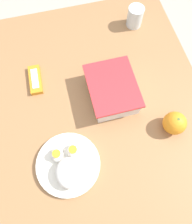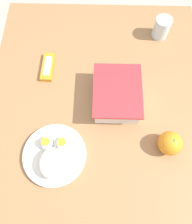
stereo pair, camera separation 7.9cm
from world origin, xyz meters
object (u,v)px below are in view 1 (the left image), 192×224
(orange_fruit, at_px, (175,123))
(drinking_glass, at_px, (135,17))
(rice_plate, at_px, (68,166))
(candy_bar, at_px, (35,80))
(food_container, at_px, (112,91))

(orange_fruit, bearing_deg, drinking_glass, 178.36)
(rice_plate, xyz_separation_m, candy_bar, (-0.36, -0.06, -0.01))
(orange_fruit, relative_size, drinking_glass, 0.93)
(rice_plate, distance_m, candy_bar, 0.37)
(orange_fruit, height_order, candy_bar, orange_fruit)
(drinking_glass, bearing_deg, candy_bar, -68.70)
(food_container, relative_size, candy_bar, 1.70)
(food_container, height_order, orange_fruit, orange_fruit)
(drinking_glass, bearing_deg, orange_fruit, -1.64)
(orange_fruit, distance_m, rice_plate, 0.40)
(food_container, xyz_separation_m, orange_fruit, (0.18, 0.18, 0.01))
(food_container, relative_size, rice_plate, 0.99)
(rice_plate, distance_m, drinking_glass, 0.68)
(candy_bar, bearing_deg, drinking_glass, 111.30)
(food_container, distance_m, drinking_glass, 0.37)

